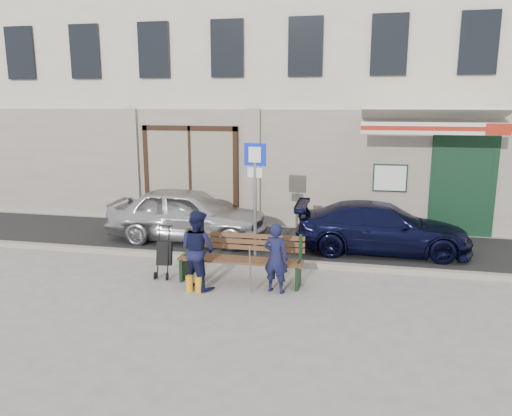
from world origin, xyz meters
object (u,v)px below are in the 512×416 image
(car_navy, at_px, (382,228))
(woman, at_px, (198,249))
(car_silver, at_px, (188,214))
(man, at_px, (276,258))
(bench, at_px, (238,259))
(stroller, at_px, (164,255))
(parking_sign, at_px, (255,184))

(car_navy, bearing_deg, woman, 130.22)
(car_silver, relative_size, car_navy, 1.00)
(car_silver, xyz_separation_m, car_navy, (4.68, 0.01, -0.10))
(car_navy, relative_size, man, 3.05)
(car_navy, distance_m, bench, 3.78)
(bench, bearing_deg, car_navy, 43.46)
(stroller, bearing_deg, bench, -8.10)
(bench, bearing_deg, stroller, -179.65)
(car_navy, bearing_deg, man, 145.01)
(car_silver, relative_size, parking_sign, 1.54)
(man, distance_m, stroller, 2.33)
(car_silver, bearing_deg, car_navy, -90.59)
(car_silver, xyz_separation_m, man, (2.74, -2.95, -0.02))
(car_navy, relative_size, parking_sign, 1.54)
(parking_sign, relative_size, bench, 1.07)
(parking_sign, bearing_deg, bench, -86.67)
(man, bearing_deg, stroller, 5.19)
(parking_sign, height_order, woman, parking_sign)
(car_silver, distance_m, woman, 3.30)
(car_silver, bearing_deg, bench, -143.85)
(car_silver, height_order, parking_sign, parking_sign)
(bench, xyz_separation_m, man, (0.80, -0.36, 0.19))
(man, xyz_separation_m, stroller, (-2.30, 0.35, -0.20))
(parking_sign, bearing_deg, woman, -106.16)
(parking_sign, bearing_deg, car_navy, 29.69)
(car_navy, distance_m, man, 3.54)
(parking_sign, xyz_separation_m, woman, (-0.69, -1.79, -0.97))
(car_silver, distance_m, bench, 3.25)
(woman, bearing_deg, bench, -119.83)
(stroller, bearing_deg, man, -17.04)
(bench, bearing_deg, parking_sign, 88.41)
(parking_sign, bearing_deg, car_silver, 152.82)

